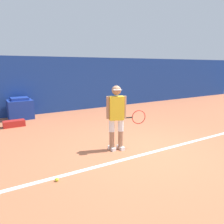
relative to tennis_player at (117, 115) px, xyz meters
The scene contains 7 objects.
ground_plane 1.06m from the tennis_player, 34.98° to the right, with size 24.00×24.00×0.00m, color #B76642.
back_wall 5.18m from the tennis_player, 84.47° to the left, with size 24.00×0.10×2.40m.
court_baseline 1.16m from the tennis_player, 50.23° to the right, with size 21.60×0.10×0.01m.
tennis_player is the anchor object (origin of this frame).
tennis_ball 2.05m from the tennis_player, 157.26° to the right, with size 0.07×0.07×0.07m.
covered_chair 4.91m from the tennis_player, 107.64° to the left, with size 0.89×0.78×0.83m.
equipment_bag 4.08m from the tennis_player, 117.91° to the left, with size 0.69×0.31×0.21m.
Camera 1 is at (-3.21, -3.93, 2.02)m, focal length 35.00 mm.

